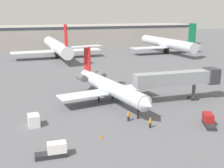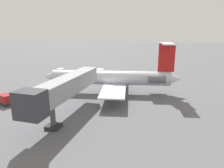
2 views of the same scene
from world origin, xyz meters
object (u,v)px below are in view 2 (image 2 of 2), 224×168
jet_bridge (62,89)px  baggage_tug_lead (5,100)px  traffic_cone_near (60,80)px  ground_crew_marshaller (45,87)px  baggage_tug_trailing (61,72)px  ground_crew_loader (66,86)px  cargo_container_uld (100,72)px  regional_jet (115,77)px

jet_bridge → baggage_tug_lead: bearing=-101.3°
baggage_tug_lead → traffic_cone_near: size_ratio=7.70×
ground_crew_marshaller → baggage_tug_trailing: baggage_tug_trailing is taller
baggage_tug_trailing → ground_crew_marshaller: bearing=18.0°
ground_crew_marshaller → baggage_tug_lead: 9.67m
jet_bridge → baggage_tug_trailing: 32.57m
jet_bridge → ground_crew_loader: size_ratio=10.88×
baggage_tug_trailing → cargo_container_uld: 11.48m
jet_bridge → baggage_tug_lead: size_ratio=4.34×
ground_crew_loader → baggage_tug_trailing: size_ratio=0.42×
ground_crew_marshaller → regional_jet: bearing=99.7°
ground_crew_marshaller → ground_crew_loader: (-2.28, 3.82, 0.00)m
regional_jet → jet_bridge: bearing=-13.4°
ground_crew_loader → baggage_tug_trailing: 16.05m
cargo_container_uld → traffic_cone_near: bearing=-39.8°
regional_jet → ground_crew_loader: 11.45m
baggage_tug_trailing → traffic_cone_near: 8.03m
baggage_tug_lead → traffic_cone_near: bearing=178.9°
regional_jet → cargo_container_uld: regional_jet is taller
regional_jet → cargo_container_uld: size_ratio=11.48×
regional_jet → baggage_tug_trailing: bearing=-123.1°
baggage_tug_trailing → jet_bridge: bearing=30.8°
baggage_tug_lead → baggage_tug_trailing: (-25.15, -3.29, 0.00)m
baggage_tug_lead → ground_crew_marshaller: bearing=169.4°
baggage_tug_lead → ground_crew_loader: bearing=154.6°
jet_bridge → baggage_tug_lead: 14.07m
ground_crew_loader → traffic_cone_near: (-6.23, -5.27, -0.58)m
regional_jet → traffic_cone_near: regional_jet is taller
jet_bridge → ground_crew_marshaller: size_ratio=10.88×
ground_crew_loader → baggage_tug_lead: baggage_tug_lead is taller
baggage_tug_lead → traffic_cone_near: baggage_tug_lead is taller
baggage_tug_lead → cargo_container_uld: bearing=163.6°
baggage_tug_lead → traffic_cone_near: (-18.01, 0.34, -0.56)m
regional_jet → baggage_tug_lead: bearing=-54.3°
regional_jet → ground_crew_marshaller: (2.56, -14.98, -2.54)m
baggage_tug_trailing → traffic_cone_near: baggage_tug_trailing is taller
regional_jet → baggage_tug_lead: regional_jet is taller
regional_jet → baggage_tug_trailing: regional_jet is taller
jet_bridge → ground_crew_loader: bearing=-152.1°
jet_bridge → traffic_cone_near: size_ratio=33.44×
ground_crew_marshaller → cargo_container_uld: bearing=160.6°
ground_crew_marshaller → cargo_container_uld: size_ratio=0.69×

